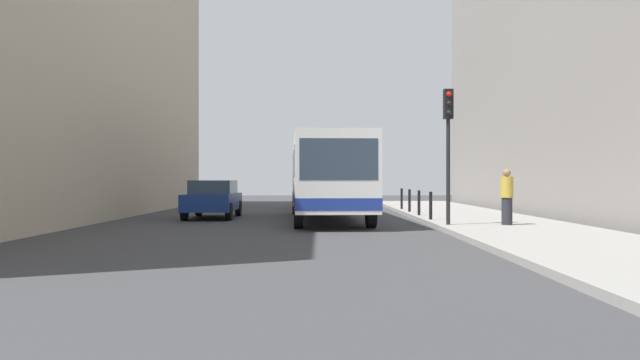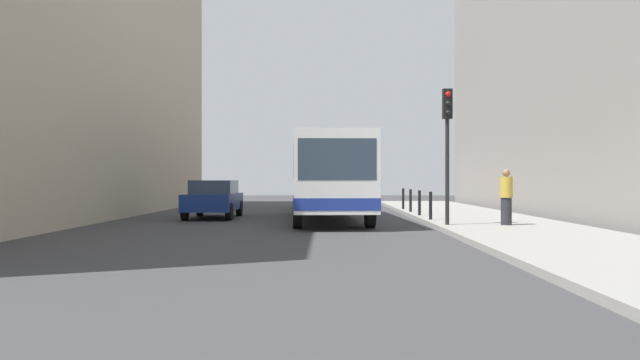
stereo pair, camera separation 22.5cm
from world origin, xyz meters
TOP-DOWN VIEW (x-y plane):
  - ground_plane at (0.00, 0.00)m, footprint 80.00×80.00m
  - sidewalk at (5.40, 0.00)m, footprint 4.40×40.00m
  - building_left at (-11.50, 4.00)m, footprint 7.00×32.00m
  - building_right at (11.50, 4.00)m, footprint 7.00×32.00m
  - bus at (-0.07, 3.43)m, footprint 3.06×11.13m
  - car_beside_bus at (-4.54, 4.68)m, footprint 1.90×4.42m
  - car_behind_bus at (-0.53, 13.13)m, footprint 2.08×4.50m
  - traffic_light at (3.55, -1.13)m, footprint 0.28×0.33m
  - bollard_near at (3.45, 1.36)m, footprint 0.11×0.11m
  - bollard_mid at (3.45, 3.96)m, footprint 0.11×0.11m
  - bollard_far at (3.45, 6.55)m, footprint 0.11×0.11m
  - bollard_farthest at (3.45, 9.14)m, footprint 0.11×0.11m
  - pedestrian_near_signal at (5.31, -1.20)m, footprint 0.38×0.38m

SIDE VIEW (x-z plane):
  - ground_plane at x=0.00m, z-range 0.00..0.00m
  - sidewalk at x=5.40m, z-range 0.00..0.15m
  - bollard_near at x=3.45m, z-range 0.15..1.10m
  - bollard_mid at x=3.45m, z-range 0.15..1.10m
  - bollard_far at x=3.45m, z-range 0.15..1.10m
  - bollard_farthest at x=3.45m, z-range 0.15..1.10m
  - car_beside_bus at x=-4.54m, z-range 0.04..1.52m
  - car_behind_bus at x=-0.53m, z-range 0.04..1.52m
  - pedestrian_near_signal at x=5.31m, z-range 0.15..1.82m
  - bus at x=-0.07m, z-range 0.23..3.23m
  - traffic_light at x=3.55m, z-range 0.96..5.06m
  - building_left at x=-11.50m, z-range 0.00..13.32m
  - building_right at x=11.50m, z-range 0.00..16.72m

